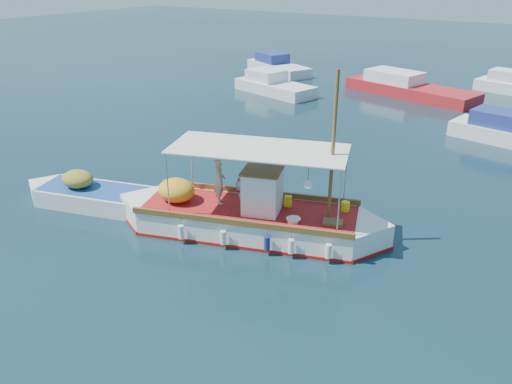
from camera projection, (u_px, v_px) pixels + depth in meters
The scene contains 7 objects.
ground at pixel (268, 233), 17.63m from camera, with size 160.00×160.00×0.00m, color black.
fishing_caique at pixel (247, 218), 17.51m from camera, with size 9.42×4.79×6.04m.
dinghy at pixel (96, 198), 19.53m from camera, with size 6.16×2.94×1.56m.
bg_boat_nw at pixel (273, 86), 36.78m from camera, with size 6.75×3.98×1.80m.
bg_boat_n at pixel (407, 88), 36.11m from camera, with size 10.00×5.31×1.80m.
bg_boat_ne at pixel (511, 134), 26.37m from camera, with size 6.74×3.47×1.80m.
bg_boat_far_w at pixel (277, 67), 43.78m from camera, with size 7.17×5.09×1.80m.
Camera 1 is at (7.92, -13.27, 8.61)m, focal length 35.00 mm.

